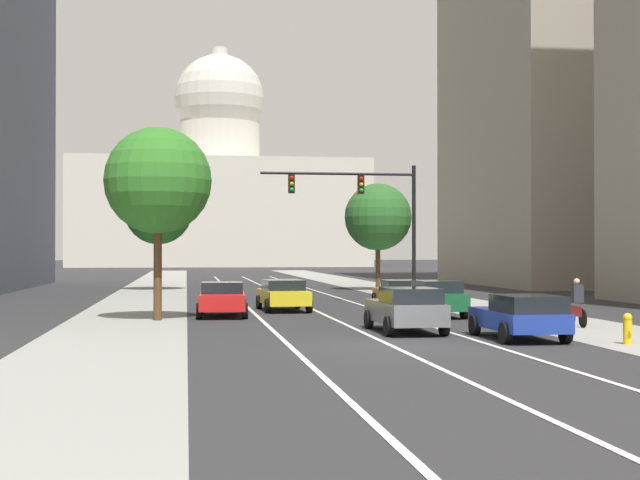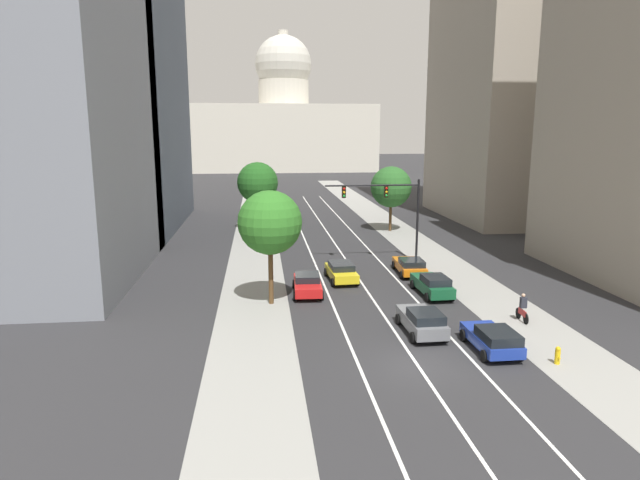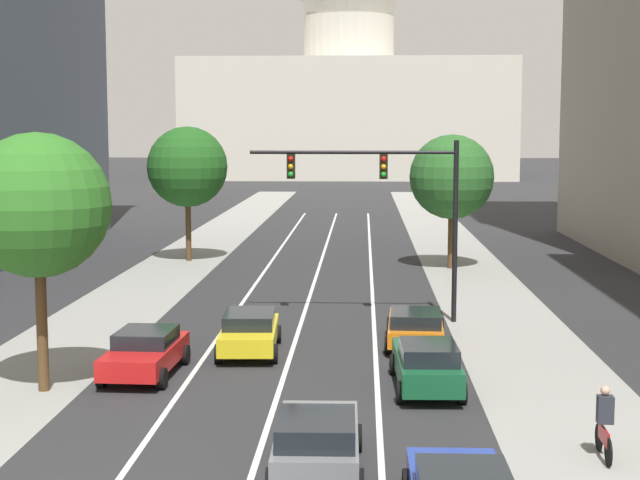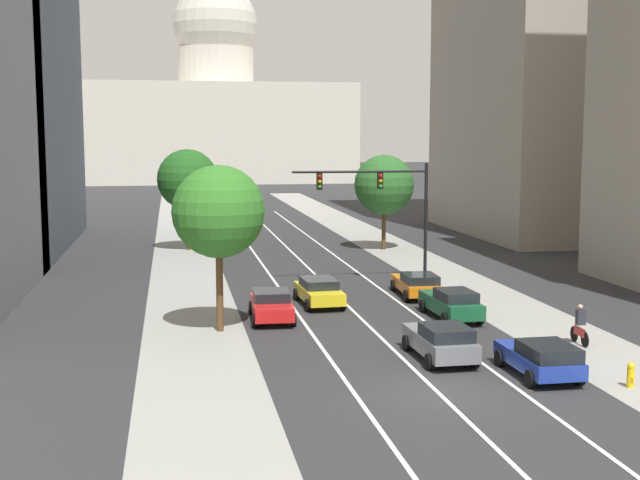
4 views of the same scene
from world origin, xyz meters
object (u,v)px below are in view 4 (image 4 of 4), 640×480
object	(u,v)px
car_blue	(541,358)
street_tree_near_left	(218,212)
capitol_building	(217,116)
traffic_signal_mast	(385,197)
car_orange	(417,284)
fire_hydrant	(631,375)
car_yellow	(319,291)
street_tree_near_right	(384,185)
street_tree_mid_left	(187,180)
car_green	(452,303)
car_red	(272,305)
car_gray	(441,341)
cyclist	(580,325)

from	to	relation	value
car_blue	street_tree_near_left	size ratio (longest dim) A/B	0.55
capitol_building	street_tree_near_left	size ratio (longest dim) A/B	6.67
capitol_building	traffic_signal_mast	xyz separation A→B (m)	(3.53, -116.05, -7.17)
car_orange	fire_hydrant	bearing A→B (deg)	-168.93
car_yellow	traffic_signal_mast	distance (m)	8.67
street_tree_near_right	street_tree_mid_left	distance (m)	15.04
car_green	traffic_signal_mast	distance (m)	10.94
car_yellow	car_red	xyz separation A→B (m)	(-2.85, -3.16, -0.01)
car_gray	fire_hydrant	xyz separation A→B (m)	(5.39, -4.69, -0.32)
car_orange	car_green	bearing A→B (deg)	-177.04
car_orange	traffic_signal_mast	world-z (taller)	traffic_signal_mast
car_orange	cyclist	xyz separation A→B (m)	(3.72, -11.53, 0.14)
car_yellow	cyclist	xyz separation A→B (m)	(9.42, -10.17, 0.10)
capitol_building	traffic_signal_mast	bearing A→B (deg)	-88.26
traffic_signal_mast	street_tree_mid_left	world-z (taller)	street_tree_mid_left
traffic_signal_mast	cyclist	xyz separation A→B (m)	(4.47, -15.75, -4.30)
cyclist	car_blue	bearing A→B (deg)	141.07
fire_hydrant	street_tree_near_right	world-z (taller)	street_tree_near_right
car_yellow	street_tree_near_right	world-z (taller)	street_tree_near_right
car_green	traffic_signal_mast	xyz separation A→B (m)	(-0.76, 10.00, 4.38)
cyclist	street_tree_near_left	distance (m)	16.34
traffic_signal_mast	car_gray	bearing A→B (deg)	-96.97
cyclist	street_tree_near_left	world-z (taller)	street_tree_near_left
street_tree_near_right	street_tree_mid_left	xyz separation A→B (m)	(-14.85, 2.31, 0.42)
cyclist	traffic_signal_mast	bearing A→B (deg)	17.72
car_gray	cyclist	bearing A→B (deg)	-79.13
car_gray	fire_hydrant	distance (m)	7.16
car_yellow	fire_hydrant	xyz separation A→B (m)	(8.25, -16.23, -0.28)
car_yellow	car_blue	size ratio (longest dim) A/B	1.09
car_blue	street_tree_near_left	distance (m)	15.30
car_yellow	street_tree_near_left	distance (m)	8.75
capitol_building	car_orange	distance (m)	120.91
traffic_signal_mast	car_yellow	bearing A→B (deg)	-131.59
street_tree_near_left	car_orange	bearing A→B (deg)	29.94
car_orange	street_tree_near_right	bearing A→B (deg)	-5.95
capitol_building	cyclist	xyz separation A→B (m)	(7.99, -131.80, -11.47)
capitol_building	car_red	distance (m)	125.40
capitol_building	car_yellow	bearing A→B (deg)	-90.67
car_yellow	car_green	world-z (taller)	car_green
car_red	car_gray	bearing A→B (deg)	-143.32
car_orange	fire_hydrant	xyz separation A→B (m)	(2.55, -17.59, -0.24)
cyclist	car_orange	bearing A→B (deg)	19.77
car_red	cyclist	bearing A→B (deg)	-117.34
car_blue	car_yellow	bearing A→B (deg)	21.36
car_green	traffic_signal_mast	bearing A→B (deg)	2.67
car_gray	car_orange	xyz separation A→B (m)	(2.84, 12.90, -0.07)
traffic_signal_mast	fire_hydrant	world-z (taller)	traffic_signal_mast
capitol_building	street_tree_near_right	distance (m)	101.83
car_blue	street_tree_near_left	xyz separation A→B (m)	(-11.13, 9.41, 4.67)
capitol_building	car_gray	xyz separation A→B (m)	(1.43, -133.17, -11.54)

